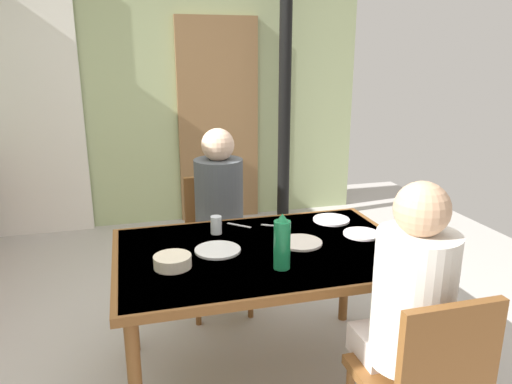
{
  "coord_description": "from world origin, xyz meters",
  "views": [
    {
      "loc": [
        -0.18,
        -2.32,
        1.64
      ],
      "look_at": [
        0.43,
        -0.07,
        0.97
      ],
      "focal_mm": 33.65,
      "sensor_mm": 36.0,
      "label": 1
    }
  ],
  "objects_px": {
    "chair_far_diner": "(216,235)",
    "person_far_diner": "(219,199)",
    "dining_table": "(264,261)",
    "person_near_diner": "(411,294)",
    "serving_bowl_center": "(173,261)",
    "water_bottle_green_near": "(282,243)",
    "chair_near_diner": "(425,382)"
  },
  "relations": [
    {
      "from": "chair_far_diner",
      "to": "person_far_diner",
      "type": "relative_size",
      "value": 1.13
    },
    {
      "from": "dining_table",
      "to": "person_near_diner",
      "type": "height_order",
      "value": "person_near_diner"
    },
    {
      "from": "person_far_diner",
      "to": "serving_bowl_center",
      "type": "bearing_deg",
      "value": 64.88
    },
    {
      "from": "person_near_diner",
      "to": "water_bottle_green_near",
      "type": "relative_size",
      "value": 3.01
    },
    {
      "from": "person_near_diner",
      "to": "serving_bowl_center",
      "type": "xyz_separation_m",
      "value": [
        -0.82,
        0.61,
        -0.03
      ]
    },
    {
      "from": "chair_far_diner",
      "to": "serving_bowl_center",
      "type": "bearing_deg",
      "value": 68.22
    },
    {
      "from": "water_bottle_green_near",
      "to": "serving_bowl_center",
      "type": "bearing_deg",
      "value": 163.64
    },
    {
      "from": "chair_near_diner",
      "to": "serving_bowl_center",
      "type": "bearing_deg",
      "value": 137.95
    },
    {
      "from": "water_bottle_green_near",
      "to": "serving_bowl_center",
      "type": "height_order",
      "value": "water_bottle_green_near"
    },
    {
      "from": "chair_far_diner",
      "to": "person_far_diner",
      "type": "distance_m",
      "value": 0.31
    },
    {
      "from": "water_bottle_green_near",
      "to": "chair_near_diner",
      "type": "bearing_deg",
      "value": -59.7
    },
    {
      "from": "person_near_diner",
      "to": "water_bottle_green_near",
      "type": "height_order",
      "value": "person_near_diner"
    },
    {
      "from": "chair_far_diner",
      "to": "person_near_diner",
      "type": "height_order",
      "value": "person_near_diner"
    },
    {
      "from": "person_near_diner",
      "to": "serving_bowl_center",
      "type": "bearing_deg",
      "value": 143.64
    },
    {
      "from": "dining_table",
      "to": "chair_near_diner",
      "type": "bearing_deg",
      "value": -66.15
    },
    {
      "from": "chair_near_diner",
      "to": "person_near_diner",
      "type": "bearing_deg",
      "value": 90.0
    },
    {
      "from": "person_near_diner",
      "to": "chair_near_diner",
      "type": "bearing_deg",
      "value": -90.0
    },
    {
      "from": "water_bottle_green_near",
      "to": "serving_bowl_center",
      "type": "distance_m",
      "value": 0.5
    },
    {
      "from": "dining_table",
      "to": "person_near_diner",
      "type": "xyz_separation_m",
      "value": [
        0.37,
        -0.7,
        0.12
      ]
    },
    {
      "from": "person_far_diner",
      "to": "chair_near_diner",
      "type": "bearing_deg",
      "value": 106.52
    },
    {
      "from": "dining_table",
      "to": "water_bottle_green_near",
      "type": "distance_m",
      "value": 0.29
    },
    {
      "from": "chair_near_diner",
      "to": "chair_far_diner",
      "type": "height_order",
      "value": "same"
    },
    {
      "from": "serving_bowl_center",
      "to": "water_bottle_green_near",
      "type": "bearing_deg",
      "value": -16.36
    },
    {
      "from": "person_near_diner",
      "to": "dining_table",
      "type": "bearing_deg",
      "value": 117.87
    },
    {
      "from": "person_near_diner",
      "to": "person_far_diner",
      "type": "bearing_deg",
      "value": 108.03
    },
    {
      "from": "chair_near_diner",
      "to": "water_bottle_green_near",
      "type": "xyz_separation_m",
      "value": [
        -0.35,
        0.6,
        0.34
      ]
    },
    {
      "from": "person_far_diner",
      "to": "water_bottle_green_near",
      "type": "height_order",
      "value": "person_far_diner"
    },
    {
      "from": "dining_table",
      "to": "person_near_diner",
      "type": "distance_m",
      "value": 0.8
    },
    {
      "from": "person_far_diner",
      "to": "water_bottle_green_near",
      "type": "xyz_separation_m",
      "value": [
        0.1,
        -0.92,
        0.06
      ]
    },
    {
      "from": "dining_table",
      "to": "chair_far_diner",
      "type": "bearing_deg",
      "value": 95.84
    },
    {
      "from": "chair_far_diner",
      "to": "serving_bowl_center",
      "type": "distance_m",
      "value": 1.03
    },
    {
      "from": "serving_bowl_center",
      "to": "dining_table",
      "type": "bearing_deg",
      "value": 11.31
    }
  ]
}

